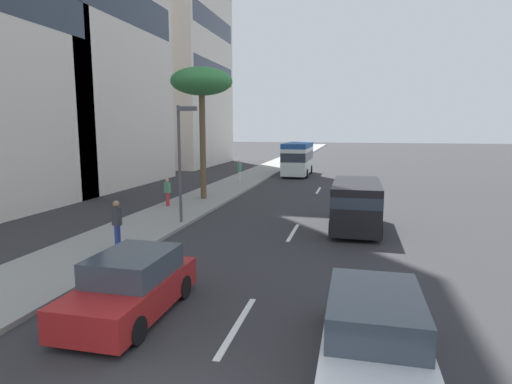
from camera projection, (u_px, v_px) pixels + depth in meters
ground_plane at (323, 183)px, 36.04m from camera, size 198.00×198.00×0.00m
sidewalk_right at (244, 180)px, 37.59m from camera, size 162.00×3.67×0.15m
lane_stripe_near at (237, 325)px, 10.06m from camera, size 3.20×0.16×0.01m
lane_stripe_mid at (293, 232)px, 18.99m from camera, size 3.20×0.16×0.01m
lane_stripe_far at (318, 190)px, 31.66m from camera, size 3.20×0.16×0.01m
minibus_lead at (298, 158)px, 41.42m from camera, size 6.93×2.43×3.18m
car_second at (373, 331)px, 8.20m from camera, size 4.78×1.93×1.60m
car_third at (132, 286)px, 10.59m from camera, size 4.19×1.93×1.55m
van_fourth at (356, 202)px, 19.37m from camera, size 5.11×2.23×2.21m
pedestrian_near_lamp at (167, 191)px, 24.52m from camera, size 0.30×0.35×1.61m
pedestrian_mid_block at (117, 222)px, 15.89m from camera, size 0.30×0.37×1.82m
pedestrian_by_tree at (240, 170)px, 35.13m from camera, size 0.39×0.35×1.82m
palm_tree at (202, 84)px, 26.20m from camera, size 3.83×3.83×8.21m
street_lamp at (182, 149)px, 19.91m from camera, size 0.24×0.97×5.53m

